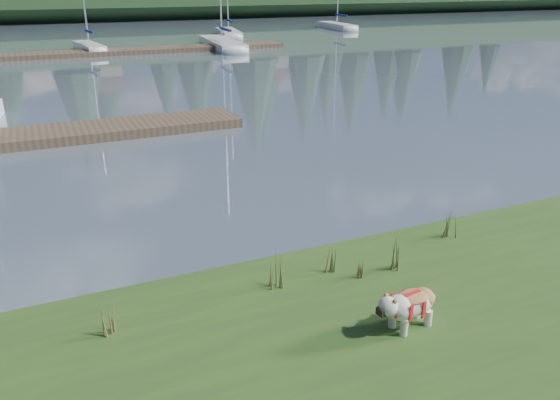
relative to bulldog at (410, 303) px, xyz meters
name	(u,v)px	position (x,y,z in m)	size (l,w,h in m)	color
ground	(67,57)	(-1.84, 34.07, -0.71)	(200.00, 200.00, 0.00)	slate
bulldog	(410,303)	(0.00, 0.00, 0.00)	(0.96, 0.47, 0.57)	silver
dock_far	(99,53)	(0.16, 34.07, -0.56)	(26.00, 2.20, 0.30)	#4C3D2C
sailboat_bg_2	(88,46)	(-0.25, 36.65, -0.37)	(1.85, 5.99, 9.09)	white
sailboat_bg_3	(220,42)	(9.08, 35.54, -0.38)	(2.69, 9.40, 13.47)	white
sailboat_bg_4	(228,32)	(12.39, 43.34, -0.38)	(2.98, 7.82, 11.35)	white
sailboat_bg_5	(334,25)	(25.09, 46.53, -0.39)	(2.31, 7.87, 11.11)	white
weed_0	(277,271)	(-1.18, 1.64, -0.10)	(0.17, 0.14, 0.62)	#475B23
weed_1	(330,260)	(-0.26, 1.69, -0.13)	(0.17, 0.14, 0.54)	#475B23
weed_2	(397,253)	(0.76, 1.36, -0.07)	(0.17, 0.14, 0.68)	#475B23
weed_3	(108,317)	(-3.64, 1.50, -0.13)	(0.17, 0.14, 0.53)	#475B23
weed_4	(361,269)	(0.11, 1.36, -0.21)	(0.17, 0.14, 0.36)	#475B23
weed_5	(449,223)	(2.29, 1.94, -0.08)	(0.17, 0.14, 0.65)	#475B23
mud_lip	(218,286)	(-1.84, 2.47, -0.64)	(60.00, 0.50, 0.14)	#33281C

